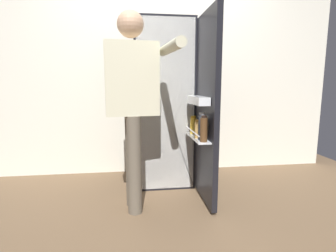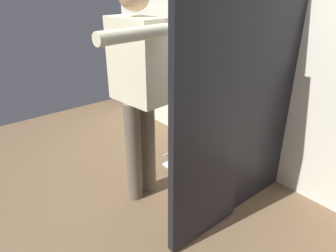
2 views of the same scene
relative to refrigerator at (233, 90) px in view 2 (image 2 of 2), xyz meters
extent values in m
plane|color=brown|center=(-0.02, -0.53, -0.87)|extent=(5.13, 5.13, 0.00)
cube|color=silver|center=(-0.02, 0.43, 0.33)|extent=(4.40, 0.10, 2.41)
cube|color=black|center=(-0.02, 0.05, 0.00)|extent=(0.61, 0.66, 1.75)
cube|color=white|center=(-0.02, -0.28, 0.00)|extent=(0.57, 0.01, 1.71)
cube|color=white|center=(-0.02, -0.23, 0.06)|extent=(0.53, 0.09, 0.01)
cube|color=black|center=(0.31, -0.58, 0.00)|extent=(0.05, 0.61, 1.69)
cube|color=white|center=(0.23, -0.58, -0.26)|extent=(0.11, 0.51, 0.01)
cylinder|color=silver|center=(0.18, -0.58, -0.20)|extent=(0.01, 0.49, 0.01)
cube|color=white|center=(0.23, -0.58, 0.08)|extent=(0.10, 0.44, 0.07)
cylinder|color=brown|center=(0.23, -0.78, -0.15)|extent=(0.06, 0.06, 0.20)
cylinder|color=black|center=(0.23, -0.78, -0.04)|extent=(0.04, 0.04, 0.02)
cylinder|color=tan|center=(0.22, -0.62, -0.18)|extent=(0.06, 0.06, 0.14)
cylinder|color=#996623|center=(0.22, -0.62, -0.10)|extent=(0.05, 0.05, 0.02)
cylinder|color=gold|center=(0.22, -0.42, -0.18)|extent=(0.06, 0.06, 0.16)
cylinder|color=#BC8419|center=(0.22, -0.42, -0.09)|extent=(0.05, 0.05, 0.02)
cylinder|color=#333842|center=(0.23, -0.71, -0.15)|extent=(0.06, 0.06, 0.22)
cylinder|color=silver|center=(0.23, -0.71, -0.03)|extent=(0.05, 0.05, 0.02)
cylinder|color=gold|center=(0.12, -0.23, 0.12)|extent=(0.09, 0.09, 0.10)
cylinder|color=#665B4C|center=(-0.36, -0.57, -0.46)|extent=(0.12, 0.12, 0.84)
cylinder|color=#665B4C|center=(-0.35, -0.72, -0.46)|extent=(0.12, 0.12, 0.84)
cube|color=beige|center=(-0.36, -0.65, 0.26)|extent=(0.45, 0.27, 0.59)
cylinder|color=beige|center=(-0.38, -0.43, 0.24)|extent=(0.08, 0.08, 0.56)
cylinder|color=beige|center=(-0.06, -0.83, 0.50)|extent=(0.14, 0.56, 0.08)
camera|label=1|loc=(-0.35, -2.86, 0.22)|focal=28.05mm
camera|label=2|loc=(1.45, -1.84, 0.76)|focal=32.83mm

